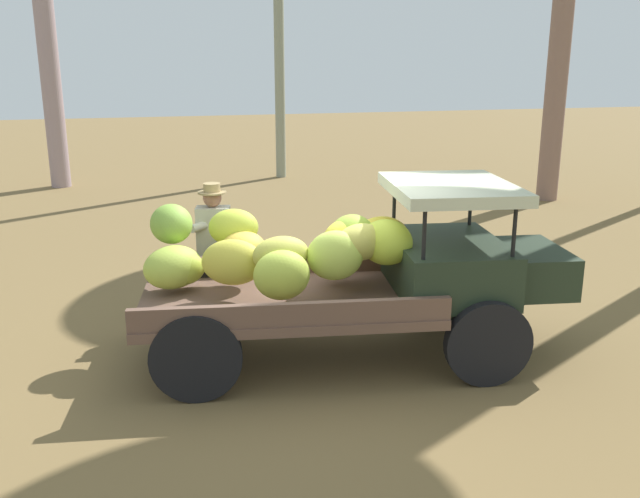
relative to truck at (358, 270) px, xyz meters
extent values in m
plane|color=brown|center=(-0.41, 0.28, -0.96)|extent=(60.00, 60.00, 0.00)
cube|color=#202E1F|center=(-0.31, -0.01, -0.47)|extent=(4.02, 0.96, 0.16)
cylinder|color=black|center=(1.23, 0.59, -0.52)|extent=(0.87, 0.25, 0.86)
cylinder|color=black|center=(1.02, -1.00, -0.52)|extent=(0.87, 0.25, 0.86)
cylinder|color=black|center=(-1.54, 0.95, -0.52)|extent=(0.87, 0.25, 0.86)
cylinder|color=black|center=(-1.75, -0.63, -0.52)|extent=(0.87, 0.25, 0.86)
cube|color=brown|center=(-0.76, 0.04, -0.29)|extent=(3.20, 2.10, 0.10)
cube|color=brown|center=(-0.65, 0.84, -0.13)|extent=(2.98, 0.47, 0.22)
cube|color=brown|center=(-0.86, -0.75, -0.13)|extent=(2.98, 0.47, 0.22)
cube|color=#202E1F|center=(0.93, -0.18, 0.03)|extent=(1.29, 1.65, 0.55)
cube|color=#202E1F|center=(1.82, -0.30, -0.02)|extent=(0.83, 1.15, 0.44)
cylinder|color=black|center=(1.45, 0.40, 0.58)|extent=(0.04, 0.04, 0.55)
cylinder|color=black|center=(1.28, -0.88, 0.58)|extent=(0.04, 0.04, 0.55)
cylinder|color=black|center=(0.58, 0.52, 0.58)|extent=(0.04, 0.04, 0.55)
cylinder|color=black|center=(0.41, -0.76, 0.58)|extent=(0.04, 0.04, 0.55)
cube|color=beige|center=(0.93, -0.18, 0.86)|extent=(1.41, 1.67, 0.12)
ellipsoid|color=#ABC445|center=(-1.88, 0.47, 0.03)|extent=(0.81, 0.80, 0.60)
ellipsoid|color=#AABE39|center=(-1.80, 0.45, 0.02)|extent=(0.52, 0.45, 0.45)
ellipsoid|color=gold|center=(-0.15, 0.33, 0.14)|extent=(0.63, 0.56, 0.55)
ellipsoid|color=#B3C834|center=(0.25, -0.15, 0.32)|extent=(0.77, 0.78, 0.58)
ellipsoid|color=gold|center=(-1.30, 0.10, 0.15)|extent=(0.73, 0.58, 0.52)
ellipsoid|color=yellow|center=(-0.06, 0.15, 0.33)|extent=(0.70, 0.56, 0.40)
ellipsoid|color=#B5CD4C|center=(-0.30, -0.18, 0.23)|extent=(0.60, 0.41, 0.54)
ellipsoid|color=#83B13F|center=(-1.86, 0.80, 0.42)|extent=(0.58, 0.60, 0.44)
ellipsoid|color=#95B439|center=(-0.02, 0.16, 0.33)|extent=(0.55, 0.51, 0.50)
ellipsoid|color=#C0BA4C|center=(0.00, -0.11, 0.33)|extent=(0.64, 0.54, 0.44)
ellipsoid|color=gold|center=(0.40, 0.43, 0.22)|extent=(0.65, 0.45, 0.47)
ellipsoid|color=gold|center=(-1.12, 0.53, 0.17)|extent=(0.55, 0.55, 0.40)
ellipsoid|color=#AFC641|center=(-0.87, -0.30, 0.11)|extent=(0.59, 0.56, 0.60)
ellipsoid|color=#BCBD47|center=(-0.84, -0.10, 0.26)|extent=(0.62, 0.54, 0.51)
ellipsoid|color=#ADBC36|center=(-1.20, 0.72, 0.36)|extent=(0.63, 0.55, 0.50)
cylinder|color=#B8BA9C|center=(-1.22, 1.49, -0.55)|extent=(0.15, 0.15, 0.80)
cylinder|color=#B8BA9C|center=(-1.47, 1.54, -0.55)|extent=(0.15, 0.15, 0.80)
cube|color=#B7B69E|center=(-1.34, 1.51, 0.14)|extent=(0.44, 0.32, 0.58)
cylinder|color=#B7B69E|center=(-1.27, 1.40, 0.22)|extent=(0.27, 0.40, 0.10)
cylinder|color=#B7B69E|center=(-1.46, 1.44, 0.22)|extent=(0.37, 0.33, 0.10)
sphere|color=#9E6955|center=(-1.34, 1.51, 0.54)|extent=(0.22, 0.22, 0.22)
cylinder|color=#9C8354|center=(-1.34, 1.51, 0.60)|extent=(0.34, 0.34, 0.02)
cylinder|color=#9C8354|center=(-1.34, 1.51, 0.66)|extent=(0.20, 0.20, 0.10)
cylinder|color=gray|center=(1.36, 11.20, 3.25)|extent=(0.25, 0.25, 8.41)
cylinder|color=#866659|center=(6.54, 6.88, 3.09)|extent=(0.46, 0.46, 8.09)
camera|label=1|loc=(-2.09, -6.65, 2.19)|focal=39.07mm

